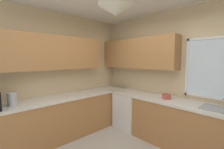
# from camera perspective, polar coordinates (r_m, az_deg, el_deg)

# --- Properties ---
(room_shell) EXTENTS (4.00, 3.68, 2.74)m
(room_shell) POSITION_cam_1_polar(r_m,az_deg,el_deg) (2.48, 3.53, 8.65)
(room_shell) COLOR beige
(room_shell) RESTS_ON ground_plane
(counter_run_left) EXTENTS (0.65, 3.29, 0.88)m
(counter_run_left) POSITION_cam_1_polar(r_m,az_deg,el_deg) (3.47, -18.64, -15.14)
(counter_run_left) COLOR #AD7542
(counter_run_left) RESTS_ON ground_plane
(counter_run_back) EXTENTS (3.09, 0.65, 0.88)m
(counter_run_back) POSITION_cam_1_polar(r_m,az_deg,el_deg) (3.25, 23.94, -16.84)
(counter_run_back) COLOR #AD7542
(counter_run_back) RESTS_ON ground_plane
(dishwasher) EXTENTS (0.60, 0.60, 0.84)m
(dishwasher) POSITION_cam_1_polar(r_m,az_deg,el_deg) (3.81, 6.70, -13.33)
(dishwasher) COLOR white
(dishwasher) RESTS_ON ground_plane
(kettle) EXTENTS (0.15, 0.15, 0.23)m
(kettle) POSITION_cam_1_polar(r_m,az_deg,el_deg) (3.06, -33.63, -7.82)
(kettle) COLOR #B7B7BC
(kettle) RESTS_ON counter_run_left
(sink_assembly) EXTENTS (0.58, 0.40, 0.19)m
(sink_assembly) POSITION_cam_1_polar(r_m,az_deg,el_deg) (2.94, 36.44, -10.60)
(sink_assembly) COLOR #9EA0A5
(sink_assembly) RESTS_ON counter_run_back
(bowl) EXTENTS (0.17, 0.17, 0.09)m
(bowl) POSITION_cam_1_polar(r_m,az_deg,el_deg) (3.20, 19.95, -7.86)
(bowl) COLOR #B74C42
(bowl) RESTS_ON counter_run_back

